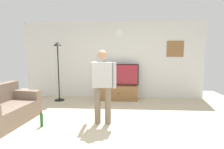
{
  "coord_description": "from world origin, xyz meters",
  "views": [
    {
      "loc": [
        0.34,
        -3.35,
        1.62
      ],
      "look_at": [
        0.07,
        1.2,
        1.05
      ],
      "focal_mm": 28.02,
      "sensor_mm": 36.0,
      "label": 1
    }
  ],
  "objects_px": {
    "beverage_bottle": "(42,120)",
    "television": "(119,75)",
    "wall_clock": "(119,33)",
    "framed_picture": "(175,49)",
    "floor_lamp": "(58,59)",
    "person_standing_nearer_lamp": "(103,82)",
    "side_couch": "(3,110)",
    "tv_stand": "(119,92)"
  },
  "relations": [
    {
      "from": "floor_lamp",
      "to": "beverage_bottle",
      "type": "xyz_separation_m",
      "value": [
        0.38,
        -2.12,
        -1.27
      ]
    },
    {
      "from": "person_standing_nearer_lamp",
      "to": "side_couch",
      "type": "relative_size",
      "value": 1.03
    },
    {
      "from": "floor_lamp",
      "to": "side_couch",
      "type": "distance_m",
      "value": 2.36
    },
    {
      "from": "framed_picture",
      "to": "beverage_bottle",
      "type": "height_order",
      "value": "framed_picture"
    },
    {
      "from": "wall_clock",
      "to": "beverage_bottle",
      "type": "height_order",
      "value": "wall_clock"
    },
    {
      "from": "wall_clock",
      "to": "framed_picture",
      "type": "bearing_deg",
      "value": 0.15
    },
    {
      "from": "wall_clock",
      "to": "framed_picture",
      "type": "xyz_separation_m",
      "value": [
        1.94,
        0.0,
        -0.56
      ]
    },
    {
      "from": "wall_clock",
      "to": "beverage_bottle",
      "type": "distance_m",
      "value": 3.8
    },
    {
      "from": "wall_clock",
      "to": "person_standing_nearer_lamp",
      "type": "distance_m",
      "value": 2.76
    },
    {
      "from": "television",
      "to": "side_couch",
      "type": "relative_size",
      "value": 0.82
    },
    {
      "from": "wall_clock",
      "to": "beverage_bottle",
      "type": "relative_size",
      "value": 0.75
    },
    {
      "from": "person_standing_nearer_lamp",
      "to": "side_couch",
      "type": "xyz_separation_m",
      "value": [
        -2.27,
        -0.16,
        -0.64
      ]
    },
    {
      "from": "tv_stand",
      "to": "person_standing_nearer_lamp",
      "type": "bearing_deg",
      "value": -98.93
    },
    {
      "from": "wall_clock",
      "to": "floor_lamp",
      "type": "bearing_deg",
      "value": -165.27
    },
    {
      "from": "wall_clock",
      "to": "floor_lamp",
      "type": "xyz_separation_m",
      "value": [
        -2.03,
        -0.53,
        -0.9
      ]
    },
    {
      "from": "floor_lamp",
      "to": "beverage_bottle",
      "type": "height_order",
      "value": "floor_lamp"
    },
    {
      "from": "person_standing_nearer_lamp",
      "to": "beverage_bottle",
      "type": "xyz_separation_m",
      "value": [
        -1.32,
        -0.27,
        -0.81
      ]
    },
    {
      "from": "wall_clock",
      "to": "framed_picture",
      "type": "height_order",
      "value": "wall_clock"
    },
    {
      "from": "tv_stand",
      "to": "television",
      "type": "relative_size",
      "value": 0.91
    },
    {
      "from": "floor_lamp",
      "to": "person_standing_nearer_lamp",
      "type": "distance_m",
      "value": 2.55
    },
    {
      "from": "tv_stand",
      "to": "side_couch",
      "type": "distance_m",
      "value": 3.44
    },
    {
      "from": "wall_clock",
      "to": "framed_picture",
      "type": "distance_m",
      "value": 2.02
    },
    {
      "from": "floor_lamp",
      "to": "beverage_bottle",
      "type": "relative_size",
      "value": 5.58
    },
    {
      "from": "side_couch",
      "to": "tv_stand",
      "type": "bearing_deg",
      "value": 40.93
    },
    {
      "from": "tv_stand",
      "to": "side_couch",
      "type": "xyz_separation_m",
      "value": [
        -2.6,
        -2.25,
        0.07
      ]
    },
    {
      "from": "floor_lamp",
      "to": "television",
      "type": "bearing_deg",
      "value": 8.13
    },
    {
      "from": "television",
      "to": "floor_lamp",
      "type": "bearing_deg",
      "value": -171.87
    },
    {
      "from": "wall_clock",
      "to": "person_standing_nearer_lamp",
      "type": "relative_size",
      "value": 0.16
    },
    {
      "from": "person_standing_nearer_lamp",
      "to": "beverage_bottle",
      "type": "height_order",
      "value": "person_standing_nearer_lamp"
    },
    {
      "from": "framed_picture",
      "to": "person_standing_nearer_lamp",
      "type": "height_order",
      "value": "framed_picture"
    },
    {
      "from": "side_couch",
      "to": "beverage_bottle",
      "type": "height_order",
      "value": "side_couch"
    },
    {
      "from": "person_standing_nearer_lamp",
      "to": "side_couch",
      "type": "bearing_deg",
      "value": -175.91
    },
    {
      "from": "framed_picture",
      "to": "beverage_bottle",
      "type": "distance_m",
      "value": 4.75
    },
    {
      "from": "television",
      "to": "side_couch",
      "type": "distance_m",
      "value": 3.51
    },
    {
      "from": "framed_picture",
      "to": "person_standing_nearer_lamp",
      "type": "xyz_separation_m",
      "value": [
        -2.27,
        -2.38,
        -0.79
      ]
    },
    {
      "from": "wall_clock",
      "to": "floor_lamp",
      "type": "distance_m",
      "value": 2.28
    },
    {
      "from": "floor_lamp",
      "to": "beverage_bottle",
      "type": "distance_m",
      "value": 2.5
    },
    {
      "from": "beverage_bottle",
      "to": "television",
      "type": "bearing_deg",
      "value": 55.52
    },
    {
      "from": "tv_stand",
      "to": "side_couch",
      "type": "height_order",
      "value": "side_couch"
    },
    {
      "from": "tv_stand",
      "to": "television",
      "type": "height_order",
      "value": "television"
    },
    {
      "from": "side_couch",
      "to": "framed_picture",
      "type": "bearing_deg",
      "value": 29.3
    },
    {
      "from": "television",
      "to": "wall_clock",
      "type": "bearing_deg",
      "value": 90.0
    }
  ]
}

